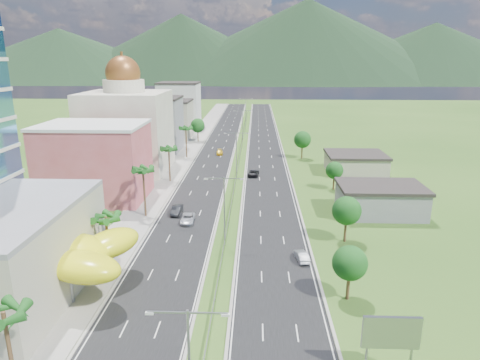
# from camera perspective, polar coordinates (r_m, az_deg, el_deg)

# --- Properties ---
(ground) EXTENTS (500.00, 500.00, 0.00)m
(ground) POSITION_cam_1_polar(r_m,az_deg,el_deg) (58.80, -2.77, -12.68)
(ground) COLOR #2D5119
(ground) RESTS_ON ground
(road_left) EXTENTS (11.00, 260.00, 0.04)m
(road_left) POSITION_cam_1_polar(r_m,az_deg,el_deg) (144.67, -2.71, 4.77)
(road_left) COLOR black
(road_left) RESTS_ON ground
(road_right) EXTENTS (11.00, 260.00, 0.04)m
(road_right) POSITION_cam_1_polar(r_m,az_deg,el_deg) (144.17, 3.26, 4.72)
(road_right) COLOR black
(road_right) RESTS_ON ground
(sidewalk_left) EXTENTS (7.00, 260.00, 0.12)m
(sidewalk_left) POSITION_cam_1_polar(r_m,az_deg,el_deg) (145.77, -6.45, 4.79)
(sidewalk_left) COLOR gray
(sidewalk_left) RESTS_ON ground
(median_guardrail) EXTENTS (0.10, 216.06, 0.76)m
(median_guardrail) POSITION_cam_1_polar(r_m,az_deg,el_deg) (126.49, -0.01, 3.42)
(median_guardrail) COLOR gray
(median_guardrail) RESTS_ON ground
(streetlight_median_b) EXTENTS (6.04, 0.25, 11.00)m
(streetlight_median_b) POSITION_cam_1_polar(r_m,az_deg,el_deg) (65.18, -2.11, -3.22)
(streetlight_median_b) COLOR gray
(streetlight_median_b) RESTS_ON ground
(streetlight_median_c) EXTENTS (6.04, 0.25, 11.00)m
(streetlight_median_c) POSITION_cam_1_polar(r_m,az_deg,el_deg) (103.72, -0.48, 4.08)
(streetlight_median_c) COLOR gray
(streetlight_median_c) RESTS_ON ground
(streetlight_median_d) EXTENTS (6.04, 0.25, 11.00)m
(streetlight_median_d) POSITION_cam_1_polar(r_m,az_deg,el_deg) (148.00, 0.34, 7.69)
(streetlight_median_d) COLOR gray
(streetlight_median_d) RESTS_ON ground
(streetlight_median_e) EXTENTS (6.04, 0.25, 11.00)m
(streetlight_median_e) POSITION_cam_1_polar(r_m,az_deg,el_deg) (192.62, 0.78, 9.63)
(streetlight_median_e) COLOR gray
(streetlight_median_e) RESTS_ON ground
(lime_canopy) EXTENTS (18.00, 15.00, 7.40)m
(lime_canopy) POSITION_cam_1_polar(r_m,az_deg,el_deg) (58.27, -23.45, -8.89)
(lime_canopy) COLOR yellow
(lime_canopy) RESTS_ON ground
(pink_shophouse) EXTENTS (20.00, 15.00, 15.00)m
(pink_shophouse) POSITION_cam_1_polar(r_m,az_deg,el_deg) (91.93, -18.75, 2.14)
(pink_shophouse) COLOR #BD4D4F
(pink_shophouse) RESTS_ON ground
(domed_building) EXTENTS (20.00, 20.00, 28.70)m
(domed_building) POSITION_cam_1_polar(r_m,az_deg,el_deg) (112.56, -14.85, 6.88)
(domed_building) COLOR #C1B5A0
(domed_building) RESTS_ON ground
(midrise_grey) EXTENTS (16.00, 15.00, 16.00)m
(midrise_grey) POSITION_cam_1_polar(r_m,az_deg,el_deg) (136.65, -11.35, 7.21)
(midrise_grey) COLOR gray
(midrise_grey) RESTS_ON ground
(midrise_beige) EXTENTS (16.00, 15.00, 13.00)m
(midrise_beige) POSITION_cam_1_polar(r_m,az_deg,el_deg) (158.11, -9.50, 7.92)
(midrise_beige) COLOR #A9A38B
(midrise_beige) RESTS_ON ground
(midrise_white) EXTENTS (16.00, 15.00, 18.00)m
(midrise_white) POSITION_cam_1_polar(r_m,az_deg,el_deg) (180.22, -8.08, 9.75)
(midrise_white) COLOR silver
(midrise_white) RESTS_ON ground
(billboard) EXTENTS (5.20, 0.35, 6.20)m
(billboard) POSITION_cam_1_polar(r_m,az_deg,el_deg) (42.77, 19.51, -18.83)
(billboard) COLOR gray
(billboard) RESTS_ON ground
(shed_near) EXTENTS (15.00, 10.00, 5.00)m
(shed_near) POSITION_cam_1_polar(r_m,az_deg,el_deg) (83.86, 18.20, -2.67)
(shed_near) COLOR gray
(shed_near) RESTS_ON ground
(shed_far) EXTENTS (14.00, 12.00, 4.40)m
(shed_far) POSITION_cam_1_polar(r_m,az_deg,el_deg) (112.37, 15.13, 2.07)
(shed_far) COLOR #A9A38B
(shed_far) RESTS_ON ground
(palm_tree_a) EXTENTS (3.60, 3.60, 9.10)m
(palm_tree_a) POSITION_cam_1_polar(r_m,az_deg,el_deg) (40.99, -28.96, -15.72)
(palm_tree_a) COLOR #47301C
(palm_tree_a) RESTS_ON ground
(palm_tree_b) EXTENTS (3.60, 3.60, 8.10)m
(palm_tree_b) POSITION_cam_1_polar(r_m,az_deg,el_deg) (60.87, -17.46, -5.09)
(palm_tree_b) COLOR #47301C
(palm_tree_b) RESTS_ON ground
(palm_tree_c) EXTENTS (3.60, 3.60, 9.60)m
(palm_tree_c) POSITION_cam_1_polar(r_m,az_deg,el_deg) (78.62, -12.80, 1.09)
(palm_tree_c) COLOR #47301C
(palm_tree_c) RESTS_ON ground
(palm_tree_d) EXTENTS (3.60, 3.60, 8.60)m
(palm_tree_d) POSITION_cam_1_polar(r_m,az_deg,el_deg) (100.61, -9.48, 3.95)
(palm_tree_d) COLOR #47301C
(palm_tree_d) RESTS_ON ground
(palm_tree_e) EXTENTS (3.60, 3.60, 9.40)m
(palm_tree_e) POSITION_cam_1_polar(r_m,az_deg,el_deg) (124.64, -7.23, 6.71)
(palm_tree_e) COLOR #47301C
(palm_tree_e) RESTS_ON ground
(leafy_tree_lfar) EXTENTS (4.90, 4.90, 8.05)m
(leafy_tree_lfar) POSITION_cam_1_polar(r_m,az_deg,el_deg) (149.48, -5.66, 7.24)
(leafy_tree_lfar) COLOR #47301C
(leafy_tree_lfar) RESTS_ON ground
(leafy_tree_ra) EXTENTS (4.20, 4.20, 6.90)m
(leafy_tree_ra) POSITION_cam_1_polar(r_m,az_deg,el_deg) (53.16, 14.43, -10.70)
(leafy_tree_ra) COLOR #47301C
(leafy_tree_ra) RESTS_ON ground
(leafy_tree_rb) EXTENTS (4.55, 4.55, 7.47)m
(leafy_tree_rb) POSITION_cam_1_polar(r_m,az_deg,el_deg) (68.91, 14.03, -4.01)
(leafy_tree_rb) COLOR #47301C
(leafy_tree_rb) RESTS_ON ground
(leafy_tree_rc) EXTENTS (3.85, 3.85, 6.33)m
(leafy_tree_rc) POSITION_cam_1_polar(r_m,az_deg,el_deg) (95.98, 12.48, 1.25)
(leafy_tree_rc) COLOR #47301C
(leafy_tree_rc) RESTS_ON ground
(leafy_tree_rd) EXTENTS (4.90, 4.90, 8.05)m
(leafy_tree_rd) POSITION_cam_1_polar(r_m,az_deg,el_deg) (124.16, 8.32, 5.35)
(leafy_tree_rd) COLOR #47301C
(leafy_tree_rd) RESTS_ON ground
(mountain_ridge) EXTENTS (860.00, 140.00, 90.00)m
(mountain_ridge) POSITION_cam_1_polar(r_m,az_deg,el_deg) (505.18, 8.69, 12.65)
(mountain_ridge) COLOR black
(mountain_ridge) RESTS_ON ground
(car_dark_left) EXTENTS (1.71, 4.81, 1.58)m
(car_dark_left) POSITION_cam_1_polar(r_m,az_deg,el_deg) (80.86, -8.45, -3.96)
(car_dark_left) COLOR black
(car_dark_left) RESTS_ON road_left
(car_silver_mid_left) EXTENTS (2.50, 5.10, 1.40)m
(car_silver_mid_left) POSITION_cam_1_polar(r_m,az_deg,el_deg) (76.61, -6.98, -5.12)
(car_silver_mid_left) COLOR #B2B4BA
(car_silver_mid_left) RESTS_ON road_left
(car_yellow_far_left) EXTENTS (2.15, 4.65, 1.32)m
(car_yellow_far_left) POSITION_cam_1_polar(r_m,az_deg,el_deg) (129.33, -2.73, 3.72)
(car_yellow_far_left) COLOR gold
(car_yellow_far_left) RESTS_ON road_left
(car_silver_right) EXTENTS (2.09, 4.34, 1.37)m
(car_silver_right) POSITION_cam_1_polar(r_m,az_deg,el_deg) (63.08, 8.23, -10.00)
(car_silver_right) COLOR #A0A2A8
(car_silver_right) RESTS_ON road_right
(car_dark_far_right) EXTENTS (2.90, 5.51, 1.48)m
(car_dark_far_right) POSITION_cam_1_polar(r_m,az_deg,el_deg) (105.70, 1.81, 0.97)
(car_dark_far_right) COLOR black
(car_dark_far_right) RESTS_ON road_right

